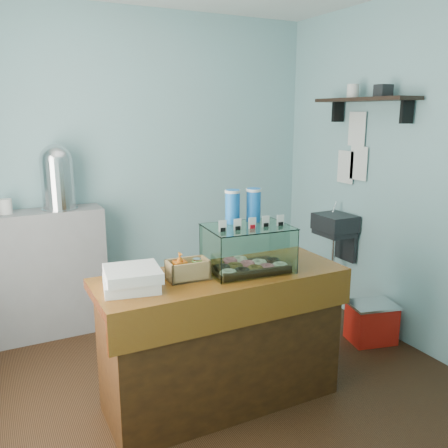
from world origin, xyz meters
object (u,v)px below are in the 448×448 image
red_cooler (371,322)px  counter (222,338)px  display_case (246,244)px  coffee_urn (57,176)px

red_cooler → counter: bearing=-159.2°
display_case → coffee_urn: (-0.92, 1.55, 0.32)m
coffee_urn → red_cooler: bearing=-31.5°
red_cooler → coffee_urn: bearing=162.0°
counter → display_case: (0.19, 0.02, 0.61)m
display_case → coffee_urn: bearing=125.6°
counter → red_cooler: bearing=7.3°
counter → coffee_urn: 1.97m
coffee_urn → red_cooler: 2.90m
coffee_urn → red_cooler: size_ratio=1.24×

